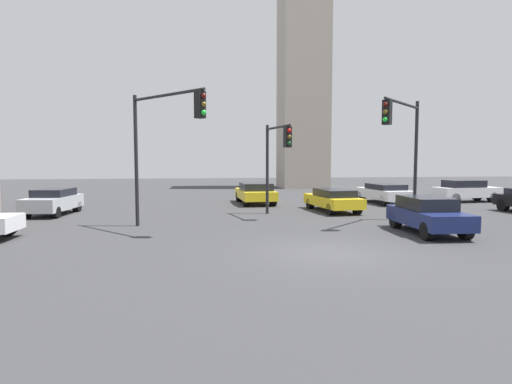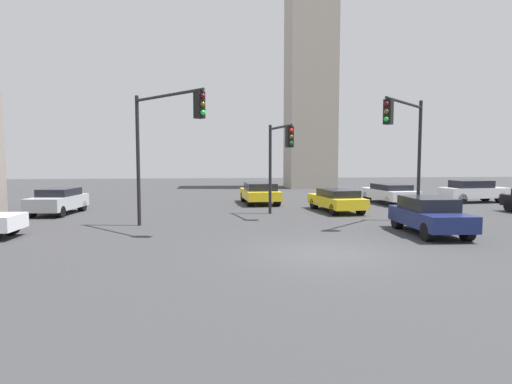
# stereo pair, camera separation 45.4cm
# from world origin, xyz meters

# --- Properties ---
(ground_plane) EXTENTS (106.77, 106.77, 0.00)m
(ground_plane) POSITION_xyz_m (0.00, 0.00, 0.00)
(ground_plane) COLOR #38383A
(traffic_light_0) EXTENTS (0.84, 2.94, 4.80)m
(traffic_light_0) POSITION_xyz_m (-0.12, 8.46, 3.41)
(traffic_light_0) COLOR black
(traffic_light_0) RESTS_ON ground_plane
(traffic_light_1) EXTENTS (3.12, 3.10, 5.74)m
(traffic_light_1) POSITION_xyz_m (5.02, 5.22, 4.09)
(traffic_light_1) COLOR black
(traffic_light_1) RESTS_ON ground_plane
(traffic_light_2) EXTENTS (3.12, 3.48, 5.74)m
(traffic_light_2) POSITION_xyz_m (-5.46, 4.86, 4.16)
(traffic_light_2) COLOR black
(traffic_light_2) RESTS_ON ground_plane
(car_1) EXTENTS (2.29, 4.84, 1.32)m
(car_1) POSITION_xyz_m (8.23, 14.09, 0.73)
(car_1) COLOR silver
(car_1) RESTS_ON ground_plane
(car_2) EXTENTS (2.20, 4.09, 1.38)m
(car_2) POSITION_xyz_m (-11.82, 10.83, 0.73)
(car_2) COLOR #ADB2B7
(car_2) RESTS_ON ground_plane
(car_3) EXTENTS (2.32, 4.67, 1.27)m
(car_3) POSITION_xyz_m (3.44, 10.26, 0.69)
(car_3) COLOR yellow
(car_3) RESTS_ON ground_plane
(car_5) EXTENTS (2.33, 4.74, 1.40)m
(car_5) POSITION_xyz_m (-0.39, 14.95, 0.75)
(car_5) COLOR yellow
(car_5) RESTS_ON ground_plane
(car_7) EXTENTS (4.55, 2.15, 1.52)m
(car_7) POSITION_xyz_m (14.23, 14.18, 0.81)
(car_7) COLOR silver
(car_7) RESTS_ON ground_plane
(car_8) EXTENTS (1.96, 4.16, 1.45)m
(car_8) POSITION_xyz_m (4.99, 2.96, 0.77)
(car_8) COLOR navy
(car_8) RESTS_ON ground_plane
(skyline_tower) EXTENTS (4.72, 4.72, 25.08)m
(skyline_tower) POSITION_xyz_m (6.63, 30.50, 12.54)
(skyline_tower) COLOR #A89E8E
(skyline_tower) RESTS_ON ground_plane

